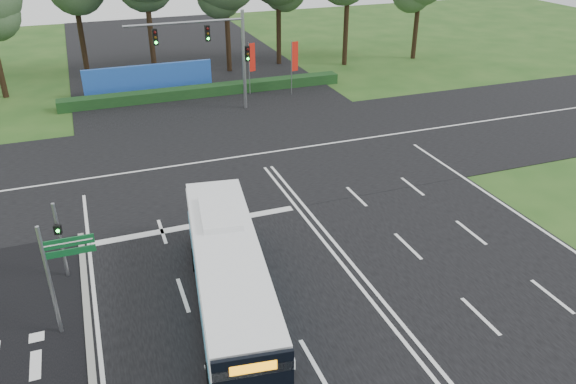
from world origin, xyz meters
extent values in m
plane|color=#224A18|center=(0.00, 0.00, 0.00)|extent=(120.00, 120.00, 0.00)
cube|color=black|center=(0.00, 0.00, 0.02)|extent=(20.00, 120.00, 0.04)
cube|color=black|center=(0.00, 12.00, 0.03)|extent=(120.00, 14.00, 0.05)
cube|color=gray|center=(-10.10, -3.00, 0.06)|extent=(0.25, 18.00, 0.12)
cube|color=#64C0E9|center=(-5.15, -1.64, 0.97)|extent=(3.74, 11.10, 1.00)
cube|color=black|center=(-5.15, -1.64, 0.52)|extent=(3.71, 11.04, 0.27)
cube|color=black|center=(-5.15, -1.64, 1.88)|extent=(3.63, 10.92, 0.86)
cube|color=white|center=(-5.15, -1.64, 2.42)|extent=(3.74, 11.10, 0.32)
cube|color=white|center=(-5.15, -1.64, 2.74)|extent=(3.64, 10.66, 0.32)
cube|color=white|center=(-4.83, 0.61, 3.01)|extent=(1.81, 2.90, 0.23)
cube|color=black|center=(-5.89, -6.97, 1.92)|extent=(2.20, 0.42, 2.00)
cube|color=orange|center=(-5.89, -7.01, 2.56)|extent=(1.27, 0.23, 0.32)
cylinder|color=black|center=(-5.76, 1.56, 0.47)|extent=(0.38, 0.97, 0.94)
cylinder|color=black|center=(-3.68, 1.27, 0.47)|extent=(0.38, 0.97, 0.94)
cylinder|color=black|center=(-6.66, -4.91, 0.47)|extent=(0.38, 0.97, 0.94)
cylinder|color=black|center=(-4.58, -5.20, 0.47)|extent=(0.38, 0.97, 0.94)
cylinder|color=gray|center=(-10.70, 2.90, 1.67)|extent=(0.13, 0.13, 3.34)
cube|color=black|center=(-10.70, 2.72, 2.29)|extent=(0.31, 0.24, 0.38)
sphere|color=#19F233|center=(-10.70, 2.62, 2.29)|extent=(0.13, 0.13, 0.13)
cylinder|color=gray|center=(-10.98, -0.57, 2.16)|extent=(0.13, 0.13, 4.32)
cube|color=#0D4D24|center=(-10.17, -0.57, 3.56)|extent=(1.62, 0.07, 0.32)
cube|color=#0D4D24|center=(-10.17, -0.57, 3.19)|extent=(1.62, 0.07, 0.24)
cube|color=white|center=(-10.17, -0.61, 3.56)|extent=(1.51, 0.02, 0.04)
cylinder|color=gray|center=(3.29, 23.62, 2.03)|extent=(0.06, 0.06, 4.05)
cube|color=red|center=(3.57, 23.71, 2.88)|extent=(0.53, 0.20, 2.16)
cylinder|color=gray|center=(6.32, 22.40, 2.10)|extent=(0.07, 0.07, 4.20)
cube|color=red|center=(6.62, 22.47, 2.98)|extent=(0.55, 0.17, 2.24)
cylinder|color=gray|center=(2.00, 20.50, 3.50)|extent=(0.24, 0.24, 7.00)
cylinder|color=gray|center=(-2.00, 20.50, 6.40)|extent=(8.00, 0.16, 0.16)
cube|color=black|center=(-0.50, 20.50, 5.60)|extent=(0.32, 0.28, 1.05)
cube|color=black|center=(-4.00, 20.50, 5.60)|extent=(0.32, 0.28, 1.05)
cube|color=black|center=(2.25, 20.50, 4.00)|extent=(0.32, 0.28, 1.05)
cube|color=#123316|center=(0.00, 24.50, 0.40)|extent=(22.00, 1.20, 0.80)
cube|color=blue|center=(-4.00, 27.00, 1.10)|extent=(10.00, 0.30, 2.20)
cylinder|color=black|center=(-8.44, 32.93, 4.43)|extent=(0.44, 0.44, 8.85)
cylinder|color=black|center=(-2.99, 30.94, 4.52)|extent=(0.44, 0.44, 9.04)
cylinder|color=black|center=(3.59, 30.93, 3.79)|extent=(0.44, 0.44, 7.59)
cylinder|color=black|center=(8.61, 31.79, 3.85)|extent=(0.44, 0.44, 7.70)
cylinder|color=black|center=(14.26, 29.41, 4.39)|extent=(0.44, 0.44, 8.78)
cylinder|color=black|center=(21.57, 29.29, 3.57)|extent=(0.44, 0.44, 7.14)
camera|label=1|loc=(-8.86, -17.61, 13.38)|focal=35.00mm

